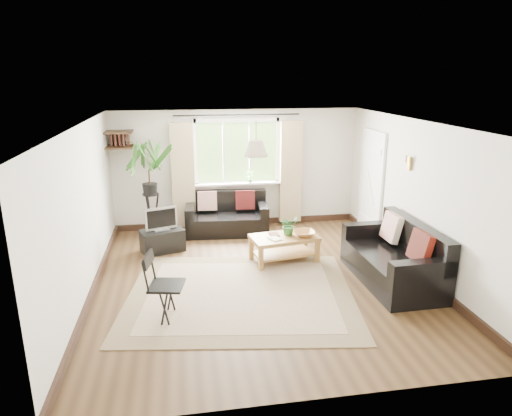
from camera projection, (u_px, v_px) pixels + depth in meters
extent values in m
plane|color=#311F10|center=(260.00, 280.00, 7.07)|extent=(5.50, 5.50, 0.00)
plane|color=white|center=(261.00, 124.00, 6.39)|extent=(5.50, 5.50, 0.00)
cube|color=beige|center=(237.00, 169.00, 9.33)|extent=(5.00, 0.02, 2.40)
cube|color=beige|center=(313.00, 289.00, 4.13)|extent=(5.00, 0.02, 2.40)
cube|color=beige|center=(84.00, 214.00, 6.33)|extent=(0.02, 5.50, 2.40)
cube|color=beige|center=(418.00, 198.00, 7.12)|extent=(0.02, 5.50, 2.40)
cube|color=#C2B196|center=(241.00, 294.00, 6.61)|extent=(3.60, 3.21, 0.02)
cube|color=silver|center=(371.00, 186.00, 8.78)|extent=(0.06, 0.96, 2.06)
imported|color=#285B24|center=(289.00, 225.00, 7.69)|extent=(0.38, 0.36, 0.34)
imported|color=#A36E38|center=(304.00, 234.00, 7.65)|extent=(0.37, 0.37, 0.09)
imported|color=white|center=(271.00, 239.00, 7.48)|extent=(0.24, 0.27, 0.02)
imported|color=brown|center=(269.00, 235.00, 7.70)|extent=(0.17, 0.22, 0.02)
cube|color=black|center=(162.00, 240.00, 8.18)|extent=(0.83, 0.63, 0.40)
imported|color=#2D6023|center=(250.00, 176.00, 9.29)|extent=(0.14, 0.10, 0.27)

